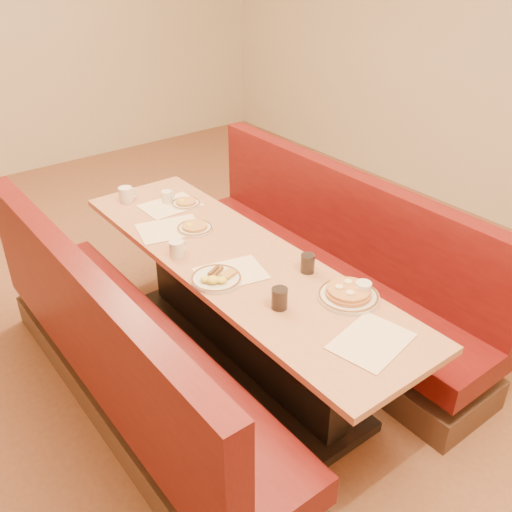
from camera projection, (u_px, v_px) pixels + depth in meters
ground at (239, 360)px, 3.60m from camera, size 8.00×8.00×0.00m
room_envelope at (232, 38)px, 2.62m from camera, size 6.04×8.04×2.82m
diner_table at (238, 312)px, 3.41m from camera, size 0.70×2.50×0.75m
booth_left at (127, 364)px, 3.03m from camera, size 0.55×2.50×1.05m
booth_right at (326, 274)px, 3.80m from camera, size 0.55×2.50×1.05m
placemat_near_left at (231, 273)px, 3.07m from camera, size 0.41×0.34×0.00m
placemat_near_right at (371, 341)px, 2.58m from camera, size 0.41×0.34×0.00m
placemat_far_left at (170, 229)px, 3.52m from camera, size 0.44×0.37×0.00m
placemat_far_right at (170, 205)px, 3.81m from camera, size 0.37×0.28×0.00m
pancake_plate at (348, 294)px, 2.87m from camera, size 0.31×0.31×0.07m
eggs_plate at (216, 278)px, 3.01m from camera, size 0.27×0.27×0.05m
extra_plate_mid at (186, 203)px, 3.82m from camera, size 0.19×0.19×0.04m
extra_plate_far at (195, 228)px, 3.51m from camera, size 0.22×0.22×0.04m
coffee_mug_a at (363, 289)px, 2.87m from camera, size 0.11×0.08×0.09m
coffee_mug_b at (177, 248)px, 3.22m from camera, size 0.12×0.09×0.09m
coffee_mug_c at (167, 196)px, 3.84m from camera, size 0.11×0.07×0.08m
coffee_mug_d at (126, 194)px, 3.85m from camera, size 0.13×0.09×0.10m
soda_tumbler_near at (280, 298)px, 2.78m from camera, size 0.08×0.08×0.11m
soda_tumbler_mid at (308, 263)px, 3.07m from camera, size 0.08×0.08×0.11m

